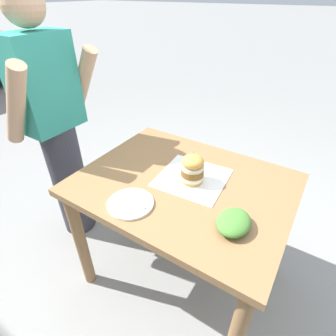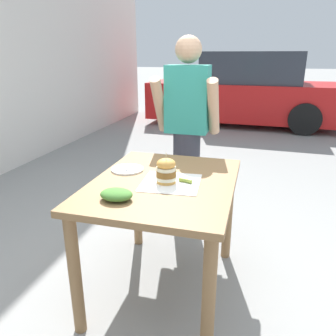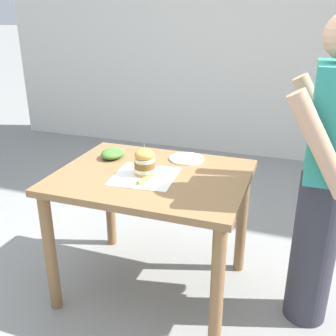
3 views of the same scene
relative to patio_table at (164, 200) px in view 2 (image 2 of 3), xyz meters
name	(u,v)px [view 2 (image 2 of 3)]	position (x,y,z in m)	size (l,w,h in m)	color
ground_plane	(164,287)	(0.00, 0.00, -0.67)	(80.00, 80.00, 0.00)	gray
patio_table	(164,200)	(0.00, 0.00, 0.00)	(0.86, 1.10, 0.80)	olive
serving_paper	(171,183)	(0.05, -0.02, 0.13)	(0.35, 0.35, 0.00)	white
sandwich	(166,171)	(0.02, -0.03, 0.21)	(0.12, 0.12, 0.19)	gold
pickle_spear	(186,180)	(0.14, 0.00, 0.15)	(0.02, 0.02, 0.08)	#8EA83D
side_plate_with_forks	(127,169)	(-0.29, 0.12, 0.14)	(0.22, 0.22, 0.02)	white
side_salad	(116,194)	(-0.17, -0.34, 0.16)	(0.18, 0.14, 0.06)	#477F33
diner_across_table	(187,134)	(-0.06, 0.93, 0.22)	(0.55, 0.35, 1.69)	#33333D
parked_car_mid_block	(245,92)	(0.21, 6.03, 0.05)	(4.26, 1.96, 1.60)	red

